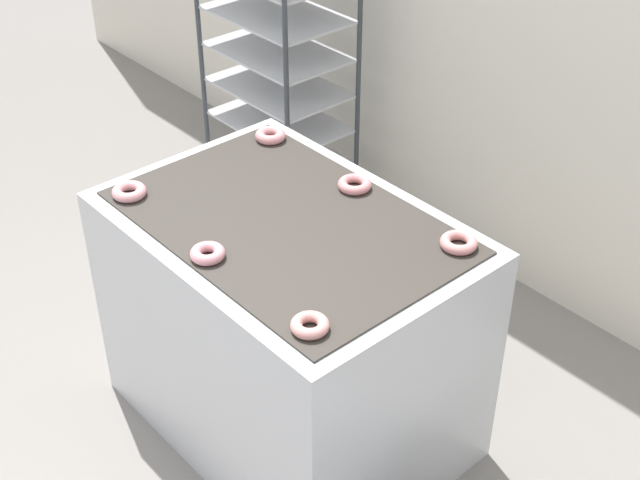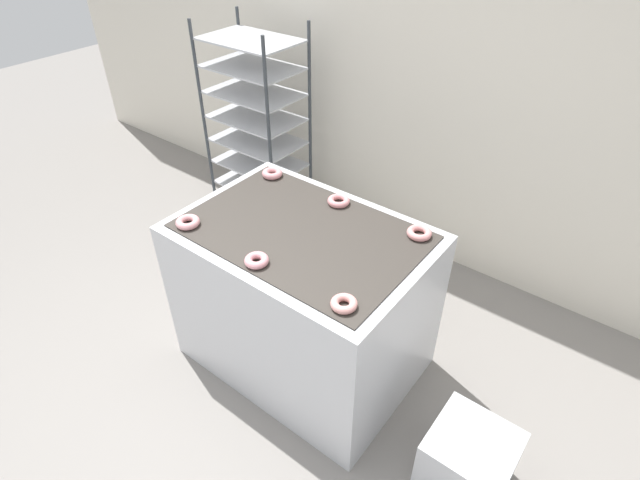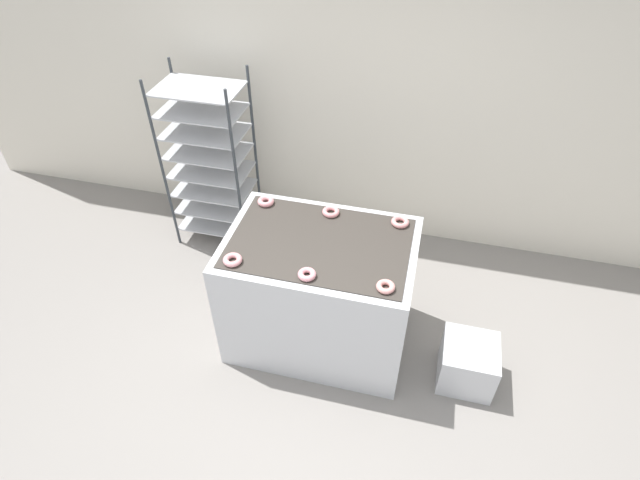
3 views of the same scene
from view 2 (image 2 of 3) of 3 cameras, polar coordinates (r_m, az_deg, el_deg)
The scene contains 11 objects.
ground_plane at distance 2.89m, azimuth -11.06°, elevation -21.21°, with size 14.00×14.00×0.00m, color gray.
wall_back at distance 3.42m, azimuth 13.94°, elevation 18.56°, with size 8.00×0.05×2.80m.
fryer_machine at distance 2.82m, azimuth -1.87°, elevation -6.79°, with size 1.28×0.89×0.95m.
baking_rack_cart at distance 3.91m, azimuth -7.18°, elevation 12.41°, with size 0.69×0.47×1.60m.
glaze_bin at distance 2.66m, azimuth 16.56°, elevation -23.10°, with size 0.38×0.38×0.35m.
donut_near_left at distance 2.62m, azimuth -14.87°, elevation 1.99°, with size 0.12×0.12×0.04m, color pink.
donut_near_center at distance 2.31m, azimuth -7.17°, elevation -2.37°, with size 0.11×0.11×0.04m, color pink.
donut_near_right at distance 2.08m, azimuth 2.75°, elevation -7.28°, with size 0.11×0.11×0.04m, color #DD948E.
donut_far_left at distance 2.97m, azimuth -5.48°, elevation 7.59°, with size 0.12×0.12×0.04m, color pink.
donut_far_center at distance 2.71m, azimuth 2.19°, elevation 4.47°, with size 0.12×0.12×0.03m, color pink.
donut_far_right at distance 2.51m, azimuth 11.27°, elevation 0.80°, with size 0.12×0.12×0.03m, color pink.
Camera 2 is at (1.31, -0.86, 2.42)m, focal length 28.00 mm.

